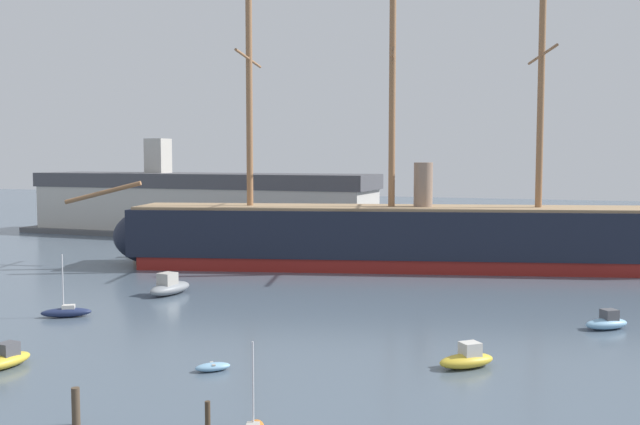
% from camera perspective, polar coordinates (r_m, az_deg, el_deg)
% --- Properties ---
extents(tall_ship, '(67.53, 23.85, 33.15)m').
position_cam_1_polar(tall_ship, '(78.56, 5.74, -1.86)').
color(tall_ship, maroon).
rests_on(tall_ship, ground).
extents(motorboat_foreground_left, '(1.77, 3.55, 1.44)m').
position_cam_1_polar(motorboat_foreground_left, '(45.77, -23.96, -10.71)').
color(motorboat_foreground_left, gold).
rests_on(motorboat_foreground_left, ground).
extents(dinghy_near_centre, '(2.11, 2.00, 0.48)m').
position_cam_1_polar(dinghy_near_centre, '(41.87, -8.62, -12.16)').
color(dinghy_near_centre, '#7FB2D6').
rests_on(dinghy_near_centre, ground).
extents(sailboat_mid_left, '(3.74, 2.93, 4.84)m').
position_cam_1_polar(sailboat_mid_left, '(58.09, -19.71, -7.52)').
color(sailboat_mid_left, '#1E284C').
rests_on(sailboat_mid_left, ground).
extents(motorboat_mid_right, '(3.58, 3.46, 1.48)m').
position_cam_1_polar(motorboat_mid_right, '(42.82, 11.73, -11.44)').
color(motorboat_mid_right, gold).
rests_on(motorboat_mid_right, ground).
extents(motorboat_alongside_bow, '(2.64, 4.99, 2.00)m').
position_cam_1_polar(motorboat_alongside_bow, '(64.85, -11.99, -5.86)').
color(motorboat_alongside_bow, gray).
rests_on(motorboat_alongside_bow, ground).
extents(motorboat_alongside_stern, '(3.51, 3.16, 1.41)m').
position_cam_1_polar(motorboat_alongside_stern, '(54.89, 22.05, -8.18)').
color(motorboat_alongside_stern, '#7FB2D6').
rests_on(motorboat_alongside_stern, ground).
extents(motorboat_far_left, '(3.59, 4.89, 1.90)m').
position_cam_1_polar(motorboat_far_left, '(90.16, -14.19, -3.05)').
color(motorboat_far_left, orange).
rests_on(motorboat_far_left, ground).
extents(dinghy_distant_centre, '(2.07, 2.17, 0.49)m').
position_cam_1_polar(dinghy_distant_centre, '(87.27, 8.58, -3.49)').
color(dinghy_distant_centre, gray).
rests_on(dinghy_distant_centre, ground).
extents(mooring_piling_nearest, '(0.38, 0.38, 1.76)m').
position_cam_1_polar(mooring_piling_nearest, '(35.15, -19.02, -14.53)').
color(mooring_piling_nearest, '#4C3D2D').
rests_on(mooring_piling_nearest, ground).
extents(mooring_piling_left_pair, '(0.25, 0.25, 1.27)m').
position_cam_1_polar(mooring_piling_left_pair, '(33.45, -9.01, -15.77)').
color(mooring_piling_left_pair, '#423323').
rests_on(mooring_piling_left_pair, ground).
extents(dockside_warehouse_left, '(60.34, 13.61, 15.25)m').
position_cam_1_polar(dockside_warehouse_left, '(113.17, -9.53, 0.65)').
color(dockside_warehouse_left, '#565659').
rests_on(dockside_warehouse_left, ground).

